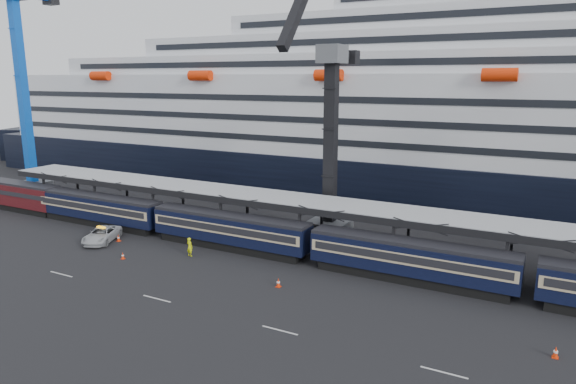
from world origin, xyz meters
name	(u,v)px	position (x,y,z in m)	size (l,w,h in m)	color
ground	(486,351)	(0.00, 0.00, 0.00)	(260.00, 260.00, 0.00)	black
train	(447,265)	(-4.65, 10.00, 2.20)	(133.05, 3.00, 4.05)	black
canopy	(511,227)	(0.00, 14.00, 5.25)	(130.00, 6.25, 5.53)	#92959A
cruise_ship	(529,122)	(-1.08, 45.99, 12.34)	(214.09, 28.84, 34.00)	black
crane_blue	(19,79)	(-72.00, 17.55, 18.23)	(4.50, 19.91, 52.01)	#4E5156
crane_dark_near	(329,137)	(-20.00, 18.59, 11.93)	(4.50, 17.75, 35.08)	#4E5156
pickup_truck	(102,235)	(-42.36, 5.06, 0.83)	(2.75, 5.96, 1.66)	#AEB1B6
worker	(190,247)	(-30.33, 5.93, 1.02)	(0.74, 0.49, 2.03)	#E3F10C
traffic_cone_a	(123,256)	(-35.94, 1.93, 0.36)	(0.36, 0.36, 0.72)	red
traffic_cone_b	(118,238)	(-40.82, 6.06, 0.41)	(0.41, 0.41, 0.82)	red
traffic_cone_c	(278,282)	(-18.06, 3.11, 0.43)	(0.43, 0.43, 0.86)	red
traffic_cone_e	(556,352)	(4.25, 1.35, 0.41)	(0.41, 0.41, 0.83)	red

